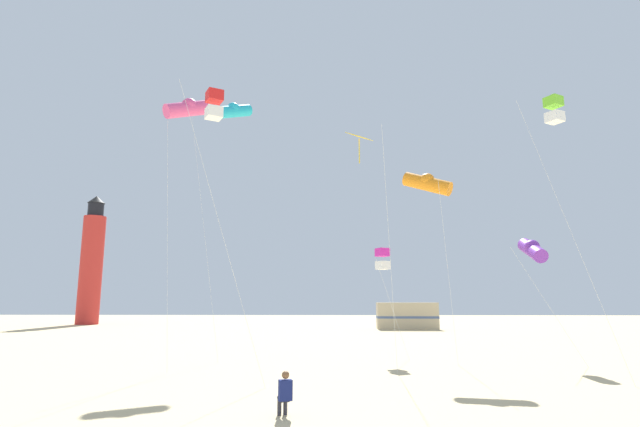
% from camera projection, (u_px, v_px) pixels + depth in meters
% --- Properties ---
extents(kite_flyer_standing, '(0.45, 0.56, 1.16)m').
position_uv_depth(kite_flyer_standing, '(285.00, 392.00, 12.84)').
color(kite_flyer_standing, navy).
rests_on(kite_flyer_standing, ground).
extents(kite_tube_orange, '(2.49, 2.13, 9.39)m').
position_uv_depth(kite_tube_orange, '(427.00, 183.00, 24.31)').
color(kite_tube_orange, silver).
rests_on(kite_tube_orange, ground).
extents(kite_diamond_gold, '(2.11, 2.35, 10.19)m').
position_uv_depth(kite_diamond_gold, '(361.00, 146.00, 21.28)').
color(kite_diamond_gold, silver).
rests_on(kite_diamond_gold, ground).
extents(kite_box_lime, '(3.06, 2.41, 11.65)m').
position_uv_depth(kite_box_lime, '(554.00, 110.00, 21.21)').
color(kite_box_lime, silver).
rests_on(kite_box_lime, ground).
extents(kite_box_magenta, '(1.71, 1.62, 5.77)m').
position_uv_depth(kite_box_magenta, '(383.00, 259.00, 26.57)').
color(kite_box_magenta, silver).
rests_on(kite_box_magenta, ground).
extents(kite_box_scarlet, '(3.02, 2.75, 11.21)m').
position_uv_depth(kite_box_scarlet, '(214.00, 105.00, 19.56)').
color(kite_box_scarlet, silver).
rests_on(kite_box_scarlet, ground).
extents(kite_tube_violet, '(3.10, 2.88, 6.23)m').
position_uv_depth(kite_tube_violet, '(532.00, 249.00, 24.90)').
color(kite_tube_violet, silver).
rests_on(kite_tube_violet, ground).
extents(kite_tube_cyan, '(3.50, 3.60, 14.63)m').
position_uv_depth(kite_tube_cyan, '(233.00, 111.00, 28.85)').
color(kite_tube_cyan, silver).
rests_on(kite_tube_cyan, ground).
extents(kite_tube_rainbow, '(2.32, 2.19, 12.77)m').
position_uv_depth(kite_tube_rainbow, '(189.00, 108.00, 23.65)').
color(kite_tube_rainbow, silver).
rests_on(kite_tube_rainbow, ground).
extents(lighthouse_distant, '(2.80, 2.80, 16.80)m').
position_uv_depth(lighthouse_distant, '(92.00, 263.00, 64.34)').
color(lighthouse_distant, red).
rests_on(lighthouse_distant, ground).
extents(rv_van_tan, '(6.46, 2.39, 2.80)m').
position_uv_depth(rv_van_tan, '(407.00, 316.00, 52.75)').
color(rv_van_tan, '#C6B28C').
rests_on(rv_van_tan, ground).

